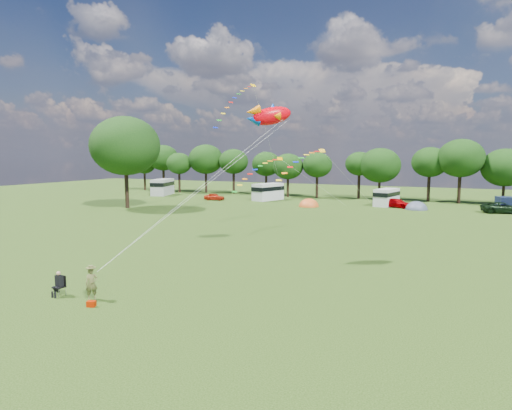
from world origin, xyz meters
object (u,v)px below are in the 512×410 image
at_px(camp_chair, 60,281).
at_px(kite_flyer, 92,284).
at_px(tent_orange, 309,206).
at_px(car_c, 397,203).
at_px(campervan_a, 163,186).
at_px(tent_greyblue, 416,209).
at_px(campervan_c, 387,197).
at_px(car_d, 503,208).
at_px(fish_kite, 268,116).
at_px(big_tree, 125,146).
at_px(car_a, 214,197).
at_px(campervan_b, 268,191).

bearing_deg(camp_chair, kite_flyer, 13.22).
bearing_deg(tent_orange, kite_flyer, -87.14).
bearing_deg(car_c, tent_orange, 129.01).
relative_size(car_c, campervan_a, 0.64).
relative_size(tent_greyblue, camp_chair, 2.46).
relative_size(campervan_c, kite_flyer, 3.31).
height_order(campervan_c, camp_chair, campervan_c).
xyz_separation_m(car_d, campervan_a, (-57.46, 2.58, 0.93)).
xyz_separation_m(car_d, fish_kite, (-18.87, -35.65, 9.85)).
xyz_separation_m(big_tree, campervan_c, (34.18, 18.67, -7.62)).
relative_size(car_a, campervan_b, 0.56).
height_order(tent_greyblue, camp_chair, camp_chair).
xyz_separation_m(campervan_c, tent_greyblue, (4.55, -2.92, -1.38)).
relative_size(big_tree, campervan_b, 2.10).
relative_size(car_c, campervan_c, 0.76).
xyz_separation_m(campervan_c, fish_kite, (-3.57, -37.86, 9.18)).
bearing_deg(campervan_c, tent_orange, 132.90).
bearing_deg(tent_greyblue, big_tree, -157.87).
relative_size(campervan_b, tent_greyblue, 1.85).
relative_size(campervan_b, tent_orange, 1.88).
bearing_deg(tent_greyblue, kite_flyer, -104.91).
height_order(car_c, tent_orange, car_c).
relative_size(car_a, car_c, 0.82).
xyz_separation_m(tent_greyblue, kite_flyer, (-12.77, -47.97, 0.84)).
height_order(car_c, tent_greyblue, car_c).
relative_size(campervan_c, tent_greyblue, 1.66).
bearing_deg(campervan_c, campervan_b, 103.26).
distance_m(car_d, campervan_c, 15.48).
relative_size(car_a, fish_kite, 1.03).
bearing_deg(camp_chair, car_d, 68.34).
height_order(campervan_b, camp_chair, campervan_b).
bearing_deg(tent_orange, tent_greyblue, 11.49).
relative_size(big_tree, fish_kite, 3.85).
height_order(car_a, camp_chair, camp_chair).
height_order(campervan_c, tent_orange, campervan_c).
height_order(car_d, camp_chair, car_d).
relative_size(car_a, campervan_c, 0.62).
xyz_separation_m(car_a, kite_flyer, (19.83, -46.93, 0.27)).
bearing_deg(fish_kite, camp_chair, -155.51).
relative_size(big_tree, tent_greyblue, 3.88).
bearing_deg(big_tree, fish_kite, -32.07).
bearing_deg(tent_orange, fish_kite, -77.79).
bearing_deg(campervan_c, car_d, -85.04).
relative_size(campervan_b, fish_kite, 1.83).
height_order(campervan_a, campervan_c, campervan_a).
bearing_deg(car_d, camp_chair, 137.08).
bearing_deg(campervan_c, campervan_a, 102.68).
distance_m(tent_orange, camp_chair, 45.19).
bearing_deg(campervan_c, car_a, 111.22).
distance_m(car_d, fish_kite, 41.52).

